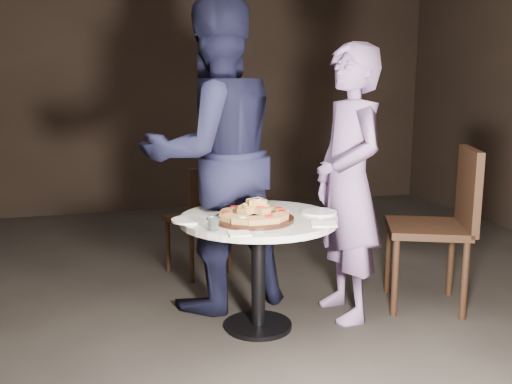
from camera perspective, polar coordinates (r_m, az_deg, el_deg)
floor at (r=3.30m, az=0.64°, el=-14.41°), size 7.00×7.00×0.00m
table at (r=3.24m, az=0.24°, el=-4.58°), size 0.96×0.96×0.67m
serving_board at (r=3.10m, az=-0.23°, el=-2.72°), size 0.46×0.46×0.02m
focaccia_pile at (r=3.10m, az=-0.19°, el=-1.99°), size 0.40×0.38×0.10m
plate_left at (r=3.12m, az=-6.67°, el=-2.79°), size 0.21×0.21×0.01m
plate_right at (r=3.30m, az=6.32°, el=-2.01°), size 0.27×0.27×0.01m
water_glass at (r=2.91m, az=-4.28°, el=-3.20°), size 0.09×0.09×0.07m
napkin_near at (r=2.84m, az=-1.68°, el=-4.15°), size 0.12×0.12×0.01m
napkin_far at (r=3.05m, az=6.77°, el=-3.16°), size 0.16×0.16×0.01m
chair_far at (r=4.17m, az=-5.20°, el=-2.06°), size 0.51×0.52×0.83m
chair_right at (r=3.74m, az=18.36°, el=-2.35°), size 0.64×0.63×1.02m
diner_navy at (r=3.54m, az=-4.18°, el=3.59°), size 1.09×0.94×1.92m
diner_teal at (r=3.42m, az=9.21°, el=0.82°), size 0.41×0.61×1.64m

